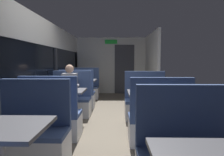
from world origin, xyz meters
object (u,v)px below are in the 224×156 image
(dining_table_far_window, at_px, (82,83))
(bench_far_window_facing_entry, at_px, (85,89))
(dining_table_rear_aisle, at_px, (151,97))
(coffee_cup_secondary, at_px, (141,89))
(coffee_cup_primary, at_px, (72,88))
(dining_table_mid_window, at_px, (63,95))
(bench_mid_window_facing_entry, at_px, (71,102))
(bench_near_window_facing_entry, at_px, (32,138))
(bench_far_window_facing_end, at_px, (78,96))
(seated_passenger, at_px, (70,95))
(bench_mid_window_facing_end, at_px, (52,120))
(bench_rear_aisle_facing_end, at_px, (158,124))
(bench_rear_aisle_facing_entry, at_px, (145,105))

(dining_table_far_window, bearing_deg, bench_far_window_facing_entry, 90.00)
(dining_table_rear_aisle, relative_size, coffee_cup_secondary, 10.00)
(coffee_cup_primary, height_order, coffee_cup_secondary, same)
(dining_table_mid_window, distance_m, dining_table_far_window, 2.21)
(bench_mid_window_facing_entry, distance_m, coffee_cup_secondary, 1.87)
(dining_table_rear_aisle, bearing_deg, bench_far_window_facing_entry, 119.89)
(coffee_cup_secondary, bearing_deg, bench_near_window_facing_entry, -139.40)
(bench_far_window_facing_end, distance_m, seated_passenger, 0.91)
(dining_table_mid_window, bearing_deg, bench_near_window_facing_entry, -90.00)
(bench_far_window_facing_end, bearing_deg, coffee_cup_secondary, -45.97)
(bench_mid_window_facing_entry, height_order, bench_far_window_facing_end, same)
(bench_far_window_facing_entry, bearing_deg, dining_table_mid_window, -90.00)
(dining_table_rear_aisle, bearing_deg, bench_mid_window_facing_end, -164.41)
(dining_table_mid_window, xyz_separation_m, bench_rear_aisle_facing_end, (1.79, -0.90, -0.31))
(dining_table_rear_aisle, bearing_deg, bench_near_window_facing_entry, -143.70)
(dining_table_far_window, relative_size, coffee_cup_secondary, 10.00)
(bench_mid_window_facing_entry, bearing_deg, bench_near_window_facing_entry, -90.00)
(bench_rear_aisle_facing_entry, xyz_separation_m, coffee_cup_primary, (-1.59, -0.52, 0.46))
(bench_far_window_facing_end, xyz_separation_m, coffee_cup_secondary, (1.60, -1.66, 0.46))
(dining_table_rear_aisle, distance_m, seated_passenger, 1.97)
(bench_far_window_facing_end, xyz_separation_m, bench_rear_aisle_facing_end, (1.79, -2.41, 0.00))
(bench_mid_window_facing_end, xyz_separation_m, coffee_cup_secondary, (1.60, 0.56, 0.46))
(bench_rear_aisle_facing_entry, distance_m, seated_passenger, 1.81)
(bench_mid_window_facing_end, relative_size, bench_rear_aisle_facing_entry, 1.00)
(dining_table_mid_window, bearing_deg, bench_rear_aisle_facing_end, -26.68)
(dining_table_rear_aisle, relative_size, coffee_cup_primary, 10.00)
(dining_table_mid_window, xyz_separation_m, dining_table_rear_aisle, (1.79, -0.20, 0.00))
(bench_mid_window_facing_entry, bearing_deg, bench_rear_aisle_facing_entry, -6.38)
(coffee_cup_secondary, bearing_deg, dining_table_mid_window, 174.93)
(bench_near_window_facing_entry, height_order, bench_far_window_facing_entry, same)
(bench_mid_window_facing_entry, xyz_separation_m, bench_far_window_facing_entry, (0.00, 2.21, 0.00))
(bench_near_window_facing_entry, relative_size, coffee_cup_secondary, 12.22)
(bench_far_window_facing_entry, distance_m, bench_rear_aisle_facing_entry, 3.01)
(bench_mid_window_facing_end, height_order, dining_table_rear_aisle, bench_mid_window_facing_end)
(bench_near_window_facing_entry, bearing_deg, bench_mid_window_facing_entry, 90.00)
(bench_near_window_facing_entry, height_order, seated_passenger, seated_passenger)
(dining_table_rear_aisle, distance_m, bench_rear_aisle_facing_entry, 0.77)
(coffee_cup_secondary, bearing_deg, bench_far_window_facing_end, 134.03)
(bench_mid_window_facing_end, bearing_deg, bench_mid_window_facing_entry, 90.00)
(dining_table_far_window, distance_m, bench_far_window_facing_entry, 0.77)
(bench_mid_window_facing_end, bearing_deg, bench_rear_aisle_facing_entry, 33.81)
(dining_table_mid_window, height_order, bench_mid_window_facing_end, bench_mid_window_facing_end)
(bench_far_window_facing_entry, relative_size, seated_passenger, 0.87)
(dining_table_far_window, height_order, bench_far_window_facing_entry, bench_far_window_facing_entry)
(bench_far_window_facing_entry, bearing_deg, bench_rear_aisle_facing_entry, -53.45)
(bench_far_window_facing_end, height_order, seated_passenger, seated_passenger)
(dining_table_far_window, height_order, coffee_cup_secondary, coffee_cup_secondary)
(bench_near_window_facing_entry, distance_m, bench_far_window_facing_end, 3.03)
(bench_near_window_facing_entry, height_order, dining_table_far_window, bench_near_window_facing_entry)
(dining_table_rear_aisle, bearing_deg, bench_rear_aisle_facing_entry, 90.00)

